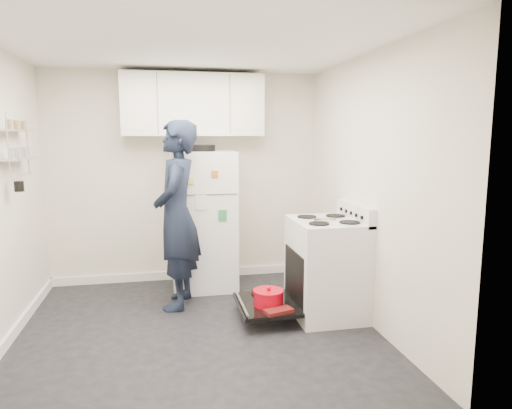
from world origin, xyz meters
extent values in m
cube|color=black|center=(0.00, 0.00, 0.00)|extent=(3.20, 3.20, 0.01)
cube|color=white|center=(0.00, 0.00, 2.50)|extent=(3.20, 3.20, 0.01)
cube|color=beige|center=(0.00, 1.60, 1.25)|extent=(3.20, 0.01, 2.50)
cube|color=beige|center=(0.00, -1.60, 1.25)|extent=(3.20, 0.01, 2.50)
cube|color=beige|center=(1.60, 0.00, 1.25)|extent=(0.01, 3.20, 2.50)
cube|color=white|center=(-1.59, 0.00, 0.05)|extent=(0.03, 3.20, 0.10)
cube|color=white|center=(0.00, 1.59, 0.05)|extent=(3.20, 0.03, 0.10)
cube|color=silver|center=(1.28, 0.15, 0.46)|extent=(0.65, 0.76, 0.92)
cube|color=black|center=(1.21, 0.15, 0.40)|extent=(0.53, 0.60, 0.52)
cube|color=orange|center=(1.48, 0.15, 0.40)|extent=(0.02, 0.56, 0.46)
cylinder|color=black|center=(1.26, 0.15, 0.22)|extent=(0.34, 0.34, 0.02)
cube|color=silver|center=(1.56, 0.15, 1.01)|extent=(0.08, 0.76, 0.18)
cube|color=silver|center=(1.28, 0.15, 0.94)|extent=(0.65, 0.76, 0.03)
cube|color=#B2B2B7|center=(1.23, 0.10, 0.97)|extent=(0.22, 0.03, 0.01)
cube|color=black|center=(0.68, 0.15, 0.14)|extent=(0.55, 0.70, 0.03)
cylinder|color=#B2B2B7|center=(0.43, 0.15, 0.18)|extent=(0.02, 0.66, 0.02)
cylinder|color=#BF0213|center=(0.68, 0.09, 0.23)|extent=(0.28, 0.28, 0.13)
cylinder|color=#BF0213|center=(0.68, 0.09, 0.30)|extent=(0.29, 0.29, 0.02)
sphere|color=#BF0213|center=(0.68, 0.09, 0.33)|extent=(0.04, 0.04, 0.04)
cube|color=maroon|center=(0.73, -0.12, 0.18)|extent=(0.29, 0.20, 0.04)
cube|color=maroon|center=(0.73, 0.42, 0.18)|extent=(0.28, 0.17, 0.04)
cube|color=white|center=(0.17, 1.25, 0.79)|extent=(0.72, 0.70, 1.58)
cube|color=#4C4C4C|center=(0.17, 0.90, 1.13)|extent=(0.68, 0.01, 0.01)
cube|color=#B2B2B7|center=(-0.11, 0.88, 1.25)|extent=(0.02, 0.03, 0.20)
cube|color=#B2B2B7|center=(-0.11, 0.88, 0.83)|extent=(0.02, 0.03, 0.55)
cylinder|color=black|center=(0.17, 1.25, 1.61)|extent=(0.30, 0.30, 0.07)
cube|color=#2C8449|center=(0.35, 0.89, 0.90)|extent=(0.09, 0.01, 0.12)
cube|color=yellow|center=(0.02, 0.89, 1.28)|extent=(0.06, 0.01, 0.06)
cube|color=silver|center=(0.12, 0.89, 1.05)|extent=(0.12, 0.01, 0.16)
cube|color=#BB6416|center=(0.27, 0.89, 1.35)|extent=(0.07, 0.01, 0.07)
cube|color=silver|center=(0.10, 1.43, 2.10)|extent=(1.60, 0.33, 0.70)
cube|color=#B2B2B7|center=(-1.52, 0.50, 1.80)|extent=(0.14, 0.60, 0.02)
cube|color=#B2B2B7|center=(-1.52, 0.50, 1.55)|extent=(0.14, 0.60, 0.02)
cylinder|color=black|center=(-1.49, 0.32, 1.32)|extent=(0.08, 0.08, 0.09)
imported|color=black|center=(-0.14, 0.69, 0.95)|extent=(0.58, 0.77, 1.91)
camera|label=1|loc=(-0.27, -3.94, 1.76)|focal=32.00mm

